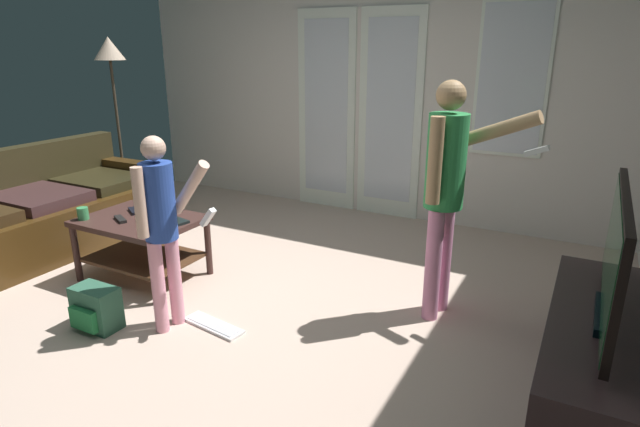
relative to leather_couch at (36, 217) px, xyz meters
name	(u,v)px	position (x,y,z in m)	size (l,w,h in m)	color
ground_plane	(205,313)	(2.04, -0.22, -0.30)	(5.36, 5.27, 0.02)	#C9AD9B
wall_back_with_doors	(367,79)	(2.07, 2.38, 1.09)	(5.36, 0.09, 2.86)	silver
leather_couch	(36,217)	(0.00, 0.00, 0.00)	(0.97, 2.26, 0.85)	#3F2910
coffee_table	(142,235)	(1.27, 0.00, 0.06)	(0.86, 0.64, 0.48)	#3D2521
tv_stand	(595,362)	(4.35, -0.04, -0.05)	(0.47, 1.52, 0.48)	#342425
flat_screen_tv	(614,258)	(4.35, -0.04, 0.49)	(0.08, 1.21, 0.61)	black
person_adult	(447,181)	(3.42, 0.50, 0.62)	(0.69, 0.41, 1.52)	pink
person_child	(161,218)	(1.97, -0.46, 0.44)	(0.43, 0.33, 1.22)	pink
floor_lamp	(111,63)	(-0.34, 1.29, 1.25)	(0.31, 0.31, 1.79)	#372C32
backpack	(96,309)	(1.57, -0.70, -0.16)	(0.30, 0.21, 0.28)	#2E5D46
loose_keyboard	(214,325)	(2.21, -0.35, -0.28)	(0.45, 0.19, 0.02)	white
laptop_closed	(163,221)	(1.49, 0.01, 0.20)	(0.34, 0.23, 0.02)	black
cup_near_edge	(83,213)	(0.93, -0.22, 0.23)	(0.08, 0.08, 0.09)	#398B51
tv_remote_black	(133,211)	(1.12, 0.08, 0.20)	(0.17, 0.05, 0.02)	black
dvd_remote_slim	(120,219)	(1.19, -0.11, 0.20)	(0.17, 0.05, 0.02)	black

